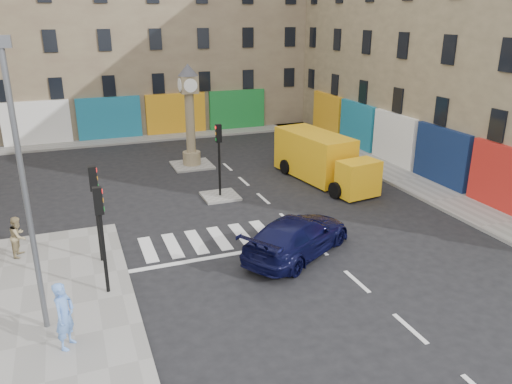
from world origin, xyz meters
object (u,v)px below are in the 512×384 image
yellow_van (321,159)px  pedestrian_blue (64,315)px  navy_sedan (297,236)px  traffic_light_island (219,149)px  clock_pillar (190,109)px  traffic_light_left_far (95,199)px  pedestrian_tan (18,236)px  traffic_light_left_near (101,224)px  lamp_post (23,178)px

yellow_van → pedestrian_blue: size_ratio=3.71×
navy_sedan → yellow_van: bearing=-65.4°
traffic_light_island → clock_pillar: 6.07m
traffic_light_left_far → traffic_light_island: (6.30, 5.40, -0.03)m
yellow_van → pedestrian_tan: (-15.34, -4.45, -0.35)m
traffic_light_island → pedestrian_tan: size_ratio=2.33×
traffic_light_left_near → yellow_van: (12.45, 8.41, -1.33)m
traffic_light_left_near → clock_pillar: 15.19m
navy_sedan → yellow_van: (5.21, 7.90, 0.51)m
navy_sedan → traffic_light_left_far: bearing=43.5°
pedestrian_blue → pedestrian_tan: pedestrian_blue is taller
traffic_light_island → navy_sedan: (0.94, -7.29, -1.81)m
traffic_light_island → yellow_van: traffic_light_island is taller
traffic_light_left_far → lamp_post: (-1.90, -3.80, 2.17)m
traffic_light_left_far → clock_pillar: (6.30, 11.40, 0.93)m
clock_pillar → pedestrian_tan: (-9.19, -9.83, -2.61)m
traffic_light_island → navy_sedan: traffic_light_island is taller
traffic_light_island → navy_sedan: bearing=-82.7°
navy_sedan → clock_pillar: bearing=-27.9°
traffic_light_island → pedestrian_blue: traffic_light_island is taller
traffic_light_left_far → traffic_light_left_near: bearing=-90.0°
clock_pillar → yellow_van: size_ratio=0.83×
clock_pillar → pedestrian_tan: 13.71m
traffic_light_left_far → clock_pillar: bearing=61.1°
lamp_post → traffic_light_island: bearing=48.3°
traffic_light_left_far → pedestrian_tan: 3.69m
traffic_light_left_near → yellow_van: 15.08m
lamp_post → clock_pillar: bearing=61.6°
lamp_post → yellow_van: 17.73m
navy_sedan → pedestrian_tan: pedestrian_tan is taller
navy_sedan → pedestrian_blue: bearing=78.3°
navy_sedan → yellow_van: yellow_van is taller
pedestrian_tan → lamp_post: bearing=-152.9°
traffic_light_left_near → pedestrian_blue: (-1.31, -2.64, -1.47)m
lamp_post → clock_pillar: lamp_post is taller
clock_pillar → navy_sedan: size_ratio=1.14×
pedestrian_blue → traffic_light_left_near: bearing=4.1°
navy_sedan → yellow_van: 9.48m
traffic_light_island → traffic_light_left_near: bearing=-128.9°
traffic_light_left_near → navy_sedan: traffic_light_left_near is taller
traffic_light_left_far → lamp_post: 4.77m
clock_pillar → yellow_van: (6.15, -5.38, -2.26)m
pedestrian_tan → traffic_light_left_far: bearing=-101.8°
pedestrian_tan → clock_pillar: bearing=-26.4°
clock_pillar → traffic_light_left_near: bearing=-114.5°
traffic_light_left_near → traffic_light_island: size_ratio=1.00×
lamp_post → pedestrian_blue: 3.90m
lamp_post → traffic_light_left_near: bearing=36.4°
lamp_post → clock_pillar: (8.20, 15.20, -1.24)m
clock_pillar → pedestrian_tan: clock_pillar is taller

